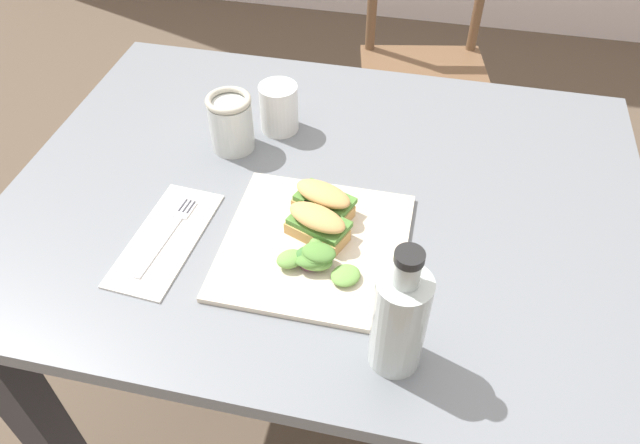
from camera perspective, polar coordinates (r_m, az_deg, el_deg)
The scene contains 12 objects.
ground_plane at distance 1.72m, azimuth -0.58°, elevation -13.25°, with size 9.09×9.09×0.00m, color brown.
dining_table at distance 1.18m, azimuth 0.47°, elevation -1.90°, with size 1.14×0.86×0.74m.
chair_wooden_far at distance 2.01m, azimuth 9.90°, elevation 14.04°, with size 0.47×0.47×0.87m.
plate_lunch at distance 0.98m, azimuth -0.50°, elevation -2.24°, with size 0.30×0.30×0.01m, color beige.
sandwich_half_front at distance 0.97m, azimuth -0.23°, elevation -0.18°, with size 0.11×0.09×0.06m.
sandwich_half_back at distance 1.01m, azimuth 0.33°, elevation 2.09°, with size 0.11×0.09×0.06m.
salad_mixed_greens at distance 0.93m, azimuth -0.45°, elevation -3.49°, with size 0.15×0.11×0.04m.
napkin_folded at distance 1.03m, azimuth -14.50°, elevation -1.54°, with size 0.11×0.25×0.00m, color silver.
fork_on_napkin at distance 1.04m, azimuth -14.07°, elevation -0.75°, with size 0.04×0.19×0.00m.
bottle_cold_brew at distance 0.80m, azimuth 7.52°, elevation -9.67°, with size 0.07×0.07×0.22m.
mason_jar_iced_tea at distance 1.17m, azimuth -8.45°, elevation 9.16°, with size 0.09×0.09×0.11m.
cup_extra_side at distance 1.20m, azimuth -3.94°, elevation 10.80°, with size 0.08×0.08×0.10m, color white.
Camera 1 is at (0.21, -0.87, 1.47)m, focal length 33.53 mm.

